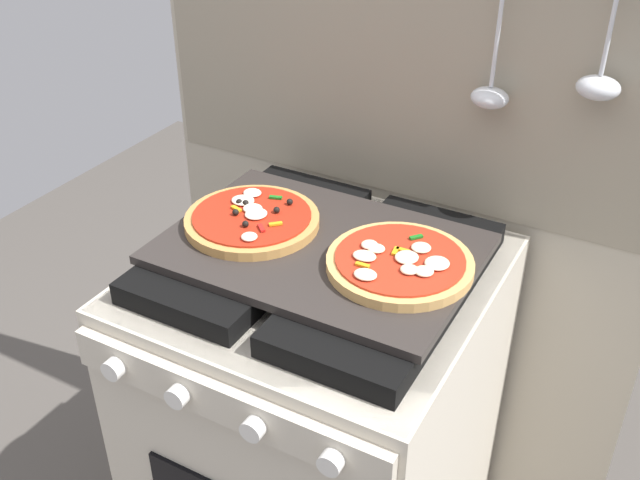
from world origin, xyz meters
The scene contains 5 objects.
kitchen_backsplash centered at (0.00, 0.33, 0.79)m, with size 1.10×0.09×1.55m.
stove centered at (0.00, 0.00, 0.45)m, with size 0.60×0.64×0.90m.
baking_tray centered at (0.00, 0.00, 0.91)m, with size 0.54×0.38×0.02m, color #2D2826.
pizza_left centered at (-0.14, 0.00, 0.93)m, with size 0.25×0.25×0.03m.
pizza_right centered at (0.15, 0.00, 0.93)m, with size 0.25×0.25×0.03m.
Camera 1 is at (0.53, -0.96, 1.62)m, focal length 41.64 mm.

